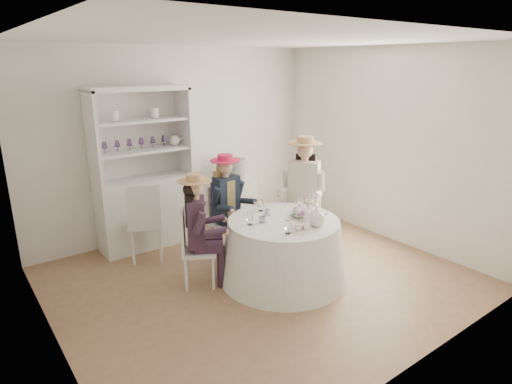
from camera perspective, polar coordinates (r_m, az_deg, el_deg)
ground at (r=5.22m, az=0.67°, el=-11.35°), size 4.50×4.50×0.00m
ceiling at (r=4.61m, az=0.79°, el=19.73°), size 4.50×4.50×0.00m
wall_back at (r=6.41m, az=-10.30°, el=6.53°), size 4.50×0.00×4.50m
wall_front at (r=3.44m, az=21.47°, el=-3.34°), size 4.50×0.00×4.50m
wall_left at (r=3.86m, az=-26.86°, el=-1.88°), size 0.00×4.50×4.50m
wall_right at (r=6.33m, az=17.19°, el=5.93°), size 0.00×4.50×4.50m
tea_table at (r=5.06m, az=3.62°, el=-7.70°), size 1.49×1.49×0.74m
hutch at (r=6.07m, az=-14.61°, el=0.12°), size 1.47×0.93×2.19m
side_table at (r=6.71m, az=-2.67°, el=-1.30°), size 0.57×0.57×0.76m
hatbox at (r=6.57m, az=-2.73°, el=3.13°), size 0.34×0.34×0.31m
guest_left at (r=4.82m, az=-7.68°, el=-4.27°), size 0.56×0.52×1.32m
guest_mid at (r=5.56m, az=-3.88°, el=-0.98°), size 0.51×0.53×1.36m
guest_right at (r=5.77m, az=6.33°, el=0.71°), size 0.67×0.63×1.55m
spare_chair at (r=5.61m, az=-14.55°, el=-3.61°), size 0.57×0.57×1.04m
teacup_a at (r=4.82m, az=0.89°, el=-3.77°), size 0.09×0.09×0.06m
teacup_b at (r=5.07m, az=1.48°, el=-2.74°), size 0.08×0.08×0.06m
teacup_c at (r=5.11m, az=5.45°, el=-2.58°), size 0.09×0.09×0.07m
flower_bowl at (r=5.03m, az=5.61°, el=-3.03°), size 0.20×0.20×0.05m
flower_arrangement at (r=4.94m, az=6.38°, el=-2.54°), size 0.20×0.20×0.07m
table_teapot at (r=4.76m, az=8.11°, el=-3.57°), size 0.26×0.18×0.19m
sandwich_plate at (r=4.65m, az=5.98°, el=-4.89°), size 0.27×0.27×0.06m
cupcake_stand at (r=5.18m, az=7.52°, el=-1.91°), size 0.22×0.22×0.21m
stemware_set at (r=4.90m, az=3.72°, el=-2.93°), size 0.86×0.83×0.15m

